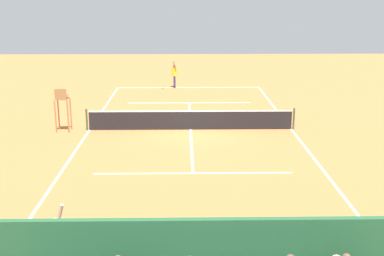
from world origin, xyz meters
TOP-DOWN VIEW (x-y plane):
  - ground_plane at (0.00, 0.00)m, footprint 60.00×60.00m
  - court_line_markings at (0.00, -0.04)m, footprint 10.10×22.20m
  - tennis_net at (0.00, 0.00)m, footprint 10.30×0.10m
  - umpire_chair at (6.20, 0.19)m, footprint 0.67×0.67m
  - tennis_player at (0.98, -10.96)m, footprint 0.39×0.54m
  - tennis_racket at (1.60, -10.89)m, footprint 0.54×0.48m
  - tennis_ball_near at (-1.06, -10.32)m, footprint 0.07×0.07m
  - line_judge at (3.27, 13.23)m, footprint 0.44×0.56m

SIDE VIEW (x-z plane):
  - ground_plane at x=0.00m, z-range 0.00..0.00m
  - court_line_markings at x=0.00m, z-range 0.00..0.01m
  - tennis_racket at x=1.60m, z-range 0.00..0.03m
  - tennis_ball_near at x=-1.06m, z-range 0.00..0.07m
  - tennis_net at x=0.00m, z-range -0.03..1.04m
  - tennis_player at x=0.98m, z-range 0.05..1.98m
  - line_judge at x=3.27m, z-range 0.05..1.98m
  - umpire_chair at x=6.20m, z-range 0.24..2.38m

